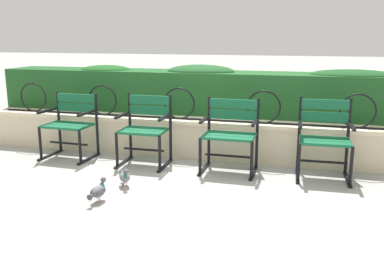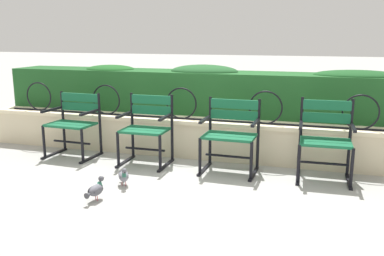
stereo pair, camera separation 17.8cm
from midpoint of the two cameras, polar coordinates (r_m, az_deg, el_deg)
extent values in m
plane|color=#9E9E99|center=(4.85, 0.59, -6.70)|extent=(60.00, 60.00, 0.00)
cube|color=beige|center=(5.59, 3.12, -1.67)|extent=(6.49, 0.35, 0.46)
cube|color=beige|center=(5.53, 3.15, 0.88)|extent=(6.49, 0.41, 0.05)
cylinder|color=black|center=(5.45, 2.97, 1.11)|extent=(5.96, 0.02, 0.02)
torus|color=black|center=(6.51, -19.28, 4.05)|extent=(0.42, 0.02, 0.42)
torus|color=black|center=(5.93, -10.69, 3.78)|extent=(0.42, 0.02, 0.42)
torus|color=black|center=(5.51, -0.52, 3.34)|extent=(0.42, 0.02, 0.42)
torus|color=black|center=(5.29, 10.88, 2.73)|extent=(0.42, 0.02, 0.42)
torus|color=black|center=(5.29, 22.77, 1.98)|extent=(0.42, 0.02, 0.42)
cube|color=#1E5123|center=(5.97, 4.38, 4.80)|extent=(6.36, 0.67, 0.58)
ellipsoid|color=#1B521E|center=(6.51, -10.22, 7.85)|extent=(0.74, 0.60, 0.13)
ellipsoid|color=#1F4D25|center=(5.98, 2.51, 7.64)|extent=(0.97, 0.60, 0.19)
ellipsoid|color=#1A4A1F|center=(5.81, 22.36, 6.59)|extent=(1.10, 0.60, 0.14)
cube|color=#145B38|center=(5.64, -16.04, 0.19)|extent=(0.59, 0.15, 0.03)
cube|color=#145B38|center=(5.75, -15.25, 0.46)|extent=(0.59, 0.15, 0.03)
cube|color=#145B38|center=(5.86, -14.49, 0.72)|extent=(0.59, 0.15, 0.03)
cube|color=#145B38|center=(5.89, -14.10, 4.03)|extent=(0.59, 0.06, 0.11)
cube|color=#145B38|center=(5.91, -14.03, 2.81)|extent=(0.59, 0.06, 0.11)
cylinder|color=black|center=(5.79, -11.49, 0.52)|extent=(0.04, 0.04, 0.84)
cylinder|color=black|center=(5.48, -13.72, -2.39)|extent=(0.04, 0.04, 0.44)
cube|color=black|center=(5.69, -12.56, -3.96)|extent=(0.06, 0.52, 0.02)
cube|color=black|center=(5.55, -12.86, 2.07)|extent=(0.05, 0.40, 0.03)
cylinder|color=black|center=(6.11, -16.22, 0.90)|extent=(0.04, 0.04, 0.84)
cylinder|color=black|center=(5.82, -18.57, -1.82)|extent=(0.04, 0.04, 0.44)
cube|color=black|center=(6.02, -17.32, -3.33)|extent=(0.06, 0.52, 0.02)
cube|color=black|center=(5.89, -17.70, 2.37)|extent=(0.05, 0.40, 0.03)
cylinder|color=black|center=(5.80, -15.11, -1.88)|extent=(0.56, 0.05, 0.03)
cube|color=#145B38|center=(5.11, -6.05, -0.64)|extent=(0.55, 0.13, 0.03)
cube|color=#145B38|center=(5.23, -5.47, -0.31)|extent=(0.55, 0.13, 0.03)
cube|color=#145B38|center=(5.35, -4.92, 0.00)|extent=(0.55, 0.13, 0.03)
cube|color=#145B38|center=(5.38, -4.58, 3.85)|extent=(0.55, 0.03, 0.11)
cube|color=#145B38|center=(5.41, -4.56, 2.42)|extent=(0.55, 0.03, 0.11)
cylinder|color=black|center=(5.36, -1.77, -0.04)|extent=(0.04, 0.04, 0.87)
cylinder|color=black|center=(5.02, -3.32, -3.43)|extent=(0.04, 0.04, 0.44)
cube|color=black|center=(5.25, -2.58, -5.07)|extent=(0.04, 0.52, 0.02)
cube|color=black|center=(5.10, -2.64, 1.46)|extent=(0.04, 0.40, 0.03)
cylinder|color=black|center=(5.55, -7.17, 0.32)|extent=(0.04, 0.04, 0.87)
cylinder|color=black|center=(5.23, -9.01, -2.91)|extent=(0.04, 0.04, 0.44)
cube|color=black|center=(5.45, -8.07, -4.52)|extent=(0.04, 0.52, 0.02)
cube|color=black|center=(5.30, -8.27, 1.78)|extent=(0.04, 0.40, 0.03)
cylinder|color=black|center=(5.29, -5.42, -2.87)|extent=(0.52, 0.03, 0.03)
cube|color=#145B38|center=(4.79, 5.76, -1.50)|extent=(0.60, 0.14, 0.03)
cube|color=#145B38|center=(4.92, 6.10, -1.13)|extent=(0.60, 0.14, 0.03)
cube|color=#145B38|center=(5.05, 6.43, -0.79)|extent=(0.60, 0.14, 0.03)
cube|color=#145B38|center=(5.09, 6.76, 3.23)|extent=(0.60, 0.04, 0.11)
cube|color=#145B38|center=(5.11, 6.72, 1.75)|extent=(0.60, 0.04, 0.11)
cylinder|color=black|center=(5.11, 9.94, -0.88)|extent=(0.04, 0.04, 0.86)
cylinder|color=black|center=(4.75, 9.09, -4.48)|extent=(0.04, 0.04, 0.44)
cube|color=black|center=(4.99, 9.35, -6.15)|extent=(0.05, 0.52, 0.02)
cube|color=black|center=(4.83, 9.61, 0.69)|extent=(0.04, 0.40, 0.03)
cylinder|color=black|center=(5.22, 3.45, -0.43)|extent=(0.04, 0.04, 0.86)
cylinder|color=black|center=(4.87, 2.14, -3.90)|extent=(0.04, 0.04, 0.44)
cube|color=black|center=(5.11, 2.71, -5.57)|extent=(0.05, 0.52, 0.02)
cube|color=black|center=(4.95, 2.78, 1.14)|extent=(0.04, 0.40, 0.03)
cylinder|color=black|center=(4.99, 6.04, -3.84)|extent=(0.57, 0.04, 0.03)
cube|color=#145B38|center=(4.75, 18.70, -2.24)|extent=(0.55, 0.14, 0.03)
cube|color=#145B38|center=(4.88, 18.62, -1.85)|extent=(0.55, 0.14, 0.03)
cube|color=#145B38|center=(5.01, 18.55, -1.47)|extent=(0.55, 0.14, 0.03)
cube|color=#145B38|center=(5.04, 18.78, 2.94)|extent=(0.55, 0.05, 0.11)
cube|color=#145B38|center=(5.07, 18.67, 1.31)|extent=(0.55, 0.05, 0.11)
cylinder|color=black|center=(5.14, 21.53, -1.28)|extent=(0.04, 0.04, 0.90)
cylinder|color=black|center=(4.78, 21.82, -5.12)|extent=(0.04, 0.04, 0.44)
cube|color=black|center=(5.02, 21.40, -6.75)|extent=(0.06, 0.52, 0.02)
cube|color=black|center=(4.87, 21.97, 0.03)|extent=(0.05, 0.40, 0.03)
cylinder|color=black|center=(5.10, 15.45, -0.93)|extent=(0.04, 0.04, 0.90)
cylinder|color=black|center=(4.75, 15.26, -4.79)|extent=(0.04, 0.04, 0.44)
cube|color=black|center=(4.99, 15.14, -6.44)|extent=(0.06, 0.52, 0.02)
cube|color=black|center=(4.83, 15.55, 0.40)|extent=(0.05, 0.40, 0.03)
cylinder|color=black|center=(4.94, 18.43, -4.57)|extent=(0.52, 0.04, 0.03)
ellipsoid|color=#5B5B66|center=(4.26, -11.66, -8.25)|extent=(0.12, 0.20, 0.11)
cylinder|color=#2D6B56|center=(4.29, -11.18, -7.52)|extent=(0.05, 0.07, 0.06)
sphere|color=#494951|center=(4.29, -11.03, -6.75)|extent=(0.06, 0.06, 0.06)
cone|color=black|center=(4.32, -10.79, -6.69)|extent=(0.02, 0.02, 0.01)
cone|color=#404047|center=(4.17, -12.57, -8.80)|extent=(0.07, 0.09, 0.06)
ellipsoid|color=#4E4E56|center=(4.27, -12.22, -8.13)|extent=(0.03, 0.14, 0.07)
ellipsoid|color=#4E4E56|center=(4.22, -11.27, -8.32)|extent=(0.03, 0.14, 0.07)
cylinder|color=#C6515B|center=(4.30, -11.74, -9.16)|extent=(0.01, 0.01, 0.05)
cylinder|color=#C6515B|center=(4.27, -11.49, -9.33)|extent=(0.01, 0.01, 0.05)
ellipsoid|color=slate|center=(4.61, -8.14, -6.49)|extent=(0.19, 0.21, 0.11)
cylinder|color=#2D6B56|center=(4.53, -8.05, -6.33)|extent=(0.07, 0.08, 0.06)
sphere|color=#55555D|center=(4.49, -8.03, -5.77)|extent=(0.06, 0.06, 0.06)
cone|color=black|center=(4.46, -7.98, -5.96)|extent=(0.02, 0.03, 0.01)
cone|color=#4A4A52|center=(4.72, -8.31, -6.11)|extent=(0.09, 0.10, 0.06)
ellipsoid|color=#5B5B63|center=(4.62, -7.63, -6.36)|extent=(0.09, 0.13, 0.07)
ellipsoid|color=#5B5B63|center=(4.61, -8.69, -6.43)|extent=(0.09, 0.13, 0.07)
cylinder|color=#C6515B|center=(4.63, -7.87, -7.45)|extent=(0.01, 0.01, 0.05)
cylinder|color=#C6515B|center=(4.64, -8.35, -7.40)|extent=(0.01, 0.01, 0.05)
camera|label=1|loc=(0.09, -88.94, 0.23)|focal=39.42mm
camera|label=2|loc=(0.09, 91.06, -0.23)|focal=39.42mm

